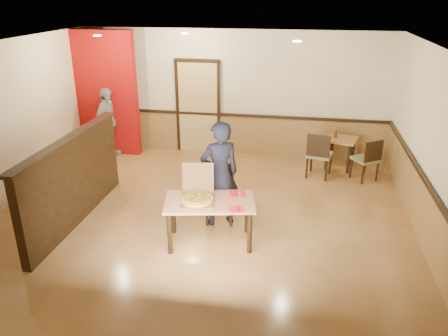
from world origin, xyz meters
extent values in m
plane|color=tan|center=(0.00, 0.00, 0.00)|extent=(7.00, 7.00, 0.00)
plane|color=black|center=(0.00, 0.00, 2.80)|extent=(7.00, 7.00, 0.00)
plane|color=#FDF0C6|center=(0.00, 3.50, 1.40)|extent=(7.00, 0.00, 7.00)
plane|color=#FDF0C6|center=(3.50, 0.00, 1.40)|extent=(0.00, 7.00, 7.00)
cube|color=olive|center=(0.00, 3.47, 0.45)|extent=(7.00, 0.04, 0.90)
cube|color=black|center=(0.00, 3.45, 0.92)|extent=(7.00, 0.06, 0.06)
cube|color=olive|center=(3.47, 0.00, 0.45)|extent=(0.04, 7.00, 0.90)
cube|color=black|center=(3.45, 0.00, 0.92)|extent=(0.06, 7.00, 0.06)
cube|color=#DEBC72|center=(-0.80, 3.46, 1.05)|extent=(0.90, 0.06, 2.10)
cube|color=black|center=(-2.00, -0.20, 0.70)|extent=(0.14, 3.00, 1.40)
cube|color=black|center=(-2.00, -0.20, 1.42)|extent=(0.20, 3.10, 0.05)
cube|color=#9D0C0B|center=(-2.90, 3.00, 1.40)|extent=(1.60, 0.20, 2.78)
cylinder|color=#FFE0B2|center=(-2.30, 1.80, 2.78)|extent=(0.14, 0.14, 0.02)
cylinder|color=#FFE0B2|center=(-0.80, 2.50, 2.78)|extent=(0.14, 0.14, 0.02)
cylinder|color=#FFE0B2|center=(1.40, 1.50, 2.78)|extent=(0.14, 0.14, 0.02)
cube|color=#AD7349|center=(0.31, -0.50, 0.68)|extent=(1.43, 0.99, 0.04)
cylinder|color=black|center=(-0.20, -0.90, 0.33)|extent=(0.07, 0.07, 0.66)
cylinder|color=black|center=(-0.31, -0.32, 0.33)|extent=(0.07, 0.07, 0.66)
cylinder|color=black|center=(0.93, -0.68, 0.33)|extent=(0.07, 0.07, 0.66)
cylinder|color=black|center=(0.82, -0.10, 0.33)|extent=(0.07, 0.07, 0.66)
cube|color=olive|center=(0.32, 0.20, 0.47)|extent=(0.52, 0.52, 0.06)
cube|color=black|center=(0.30, 0.41, 0.72)|extent=(0.45, 0.09, 0.45)
cylinder|color=black|center=(0.15, -0.01, 0.20)|extent=(0.04, 0.04, 0.41)
cylinder|color=black|center=(0.11, 0.37, 0.20)|extent=(0.04, 0.04, 0.41)
cylinder|color=black|center=(0.54, 0.03, 0.20)|extent=(0.04, 0.04, 0.41)
cylinder|color=black|center=(0.49, 0.42, 0.20)|extent=(0.04, 0.04, 0.41)
cube|color=olive|center=(1.97, 2.39, 0.47)|extent=(0.57, 0.57, 0.06)
cube|color=black|center=(1.92, 2.18, 0.73)|extent=(0.45, 0.14, 0.45)
cylinder|color=black|center=(2.21, 2.54, 0.21)|extent=(0.05, 0.05, 0.41)
cylinder|color=black|center=(2.12, 2.16, 0.21)|extent=(0.05, 0.05, 0.41)
cylinder|color=black|center=(1.83, 2.63, 0.21)|extent=(0.05, 0.05, 0.41)
cylinder|color=black|center=(1.74, 2.25, 0.21)|extent=(0.05, 0.05, 0.41)
cube|color=olive|center=(2.87, 2.39, 0.43)|extent=(0.60, 0.60, 0.06)
cube|color=black|center=(2.98, 2.23, 0.67)|extent=(0.37, 0.26, 0.42)
cylinder|color=black|center=(2.92, 2.64, 0.19)|extent=(0.04, 0.04, 0.38)
cylinder|color=black|center=(3.12, 2.34, 0.19)|extent=(0.04, 0.04, 0.38)
cylinder|color=black|center=(2.62, 2.44, 0.19)|extent=(0.04, 0.04, 0.38)
cylinder|color=black|center=(2.82, 2.14, 0.19)|extent=(0.04, 0.04, 0.38)
cube|color=#AD7349|center=(2.42, 2.94, 0.64)|extent=(0.76, 0.76, 0.04)
cylinder|color=black|center=(2.14, 2.78, 0.31)|extent=(0.07, 0.07, 0.62)
cylinder|color=black|center=(2.26, 3.22, 0.31)|extent=(0.07, 0.07, 0.62)
cylinder|color=black|center=(2.58, 2.66, 0.31)|extent=(0.07, 0.07, 0.62)
cylinder|color=black|center=(2.70, 3.10, 0.31)|extent=(0.07, 0.07, 0.62)
imported|color=black|center=(0.34, 0.12, 0.87)|extent=(0.76, 0.67, 1.74)
imported|color=#9A9BA2|center=(-2.73, 2.74, 0.79)|extent=(0.48, 0.96, 1.59)
cube|color=brown|center=(0.14, -0.58, 0.72)|extent=(0.54, 0.54, 0.03)
cube|color=brown|center=(0.09, -0.31, 0.97)|extent=(0.48, 0.17, 0.46)
cylinder|color=#DBA64F|center=(0.14, -0.58, 0.75)|extent=(0.63, 0.63, 0.03)
cube|color=red|center=(0.74, -0.70, 0.71)|extent=(0.27, 0.27, 0.00)
cylinder|color=white|center=(0.71, -0.70, 0.71)|extent=(0.07, 0.17, 0.01)
cube|color=white|center=(0.77, -0.70, 0.71)|extent=(0.08, 0.18, 0.00)
cube|color=red|center=(0.68, -0.20, 0.71)|extent=(0.29, 0.29, 0.01)
cylinder|color=white|center=(0.65, -0.20, 0.71)|extent=(0.06, 0.20, 0.01)
cube|color=white|center=(0.71, -0.20, 0.71)|extent=(0.07, 0.21, 0.00)
cylinder|color=maroon|center=(2.30, 3.01, 0.73)|extent=(0.06, 0.06, 0.14)
camera|label=1|loc=(1.54, -6.11, 3.58)|focal=35.00mm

